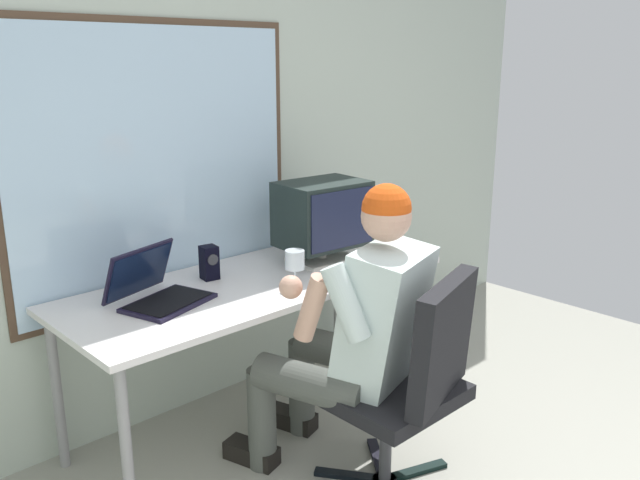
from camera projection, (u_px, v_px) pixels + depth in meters
The scene contains 8 objects.
wall_rear at pixel (183, 148), 3.05m from camera, with size 5.25×0.08×2.57m.
desk at pixel (256, 291), 2.98m from camera, with size 1.77×0.72×0.72m.
office_chair at pixel (412, 374), 2.52m from camera, with size 0.59×0.58×0.91m.
person_seated at pixel (352, 330), 2.62m from camera, with size 0.65×0.88×1.24m.
crt_monitor at pixel (323, 215), 3.17m from camera, with size 0.43×0.33×0.40m.
laptop at pixel (155, 288), 2.68m from camera, with size 0.42×0.40×0.22m.
wine_glass at pixel (295, 262), 2.84m from camera, with size 0.09×0.09×0.16m.
desk_speaker at pixel (209, 262), 2.95m from camera, with size 0.08×0.08×0.15m.
Camera 1 is at (-1.65, -0.34, 1.69)m, focal length 36.94 mm.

